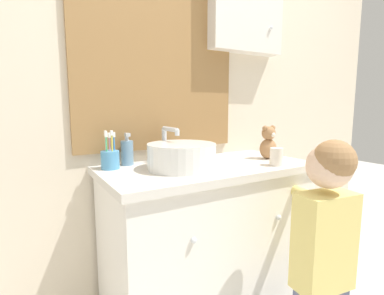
% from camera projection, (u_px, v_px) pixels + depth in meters
% --- Properties ---
extents(wall_back, '(3.20, 0.18, 2.50)m').
position_uv_depth(wall_back, '(182.00, 70.00, 1.63)').
color(wall_back, beige).
rests_on(wall_back, ground_plane).
extents(vanity_counter, '(1.02, 0.52, 0.81)m').
position_uv_depth(vanity_counter, '(207.00, 243.00, 1.50)').
color(vanity_counter, silver).
rests_on(vanity_counter, ground_plane).
extents(sink_basin, '(0.31, 0.36, 0.18)m').
position_uv_depth(sink_basin, '(181.00, 155.00, 1.36)').
color(sink_basin, white).
rests_on(sink_basin, vanity_counter).
extents(toothbrush_holder, '(0.08, 0.08, 0.18)m').
position_uv_depth(toothbrush_holder, '(110.00, 159.00, 1.35)').
color(toothbrush_holder, '#4C93C6').
rests_on(toothbrush_holder, vanity_counter).
extents(soap_dispenser, '(0.06, 0.06, 0.16)m').
position_uv_depth(soap_dispenser, '(127.00, 152.00, 1.44)').
color(soap_dispenser, '#6B93B2').
rests_on(soap_dispenser, vanity_counter).
extents(child_figure, '(0.28, 0.47, 0.97)m').
position_uv_depth(child_figure, '(324.00, 241.00, 1.18)').
color(child_figure, slate).
rests_on(child_figure, ground_plane).
extents(teddy_bear, '(0.10, 0.08, 0.18)m').
position_uv_depth(teddy_bear, '(268.00, 143.00, 1.60)').
color(teddy_bear, '#9E7047').
rests_on(teddy_bear, vanity_counter).
extents(drinking_cup, '(0.06, 0.06, 0.09)m').
position_uv_depth(drinking_cup, '(276.00, 157.00, 1.42)').
color(drinking_cup, silver).
rests_on(drinking_cup, vanity_counter).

